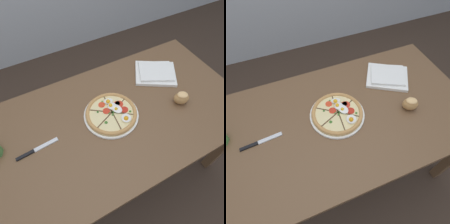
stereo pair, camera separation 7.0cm
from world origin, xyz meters
TOP-DOWN VIEW (x-y plane):
  - ground_plane at (0.00, 0.00)m, footprint 12.00×12.00m
  - dining_table at (0.00, 0.00)m, footprint 1.57×0.83m
  - pizza at (0.01, 0.02)m, footprint 0.31×0.31m
  - napkin_folded at (0.41, 0.17)m, footprint 0.33×0.32m
  - bread_piece_near at (0.40, -0.09)m, footprint 0.11×0.10m
  - knife_main at (-0.43, 0.01)m, footprint 0.22×0.03m

SIDE VIEW (x-z plane):
  - ground_plane at x=0.00m, z-range 0.00..0.00m
  - dining_table at x=0.00m, z-range 0.28..1.05m
  - knife_main at x=-0.43m, z-range 0.76..0.77m
  - napkin_folded at x=0.41m, z-range 0.76..0.80m
  - pizza at x=0.01m, z-range 0.75..0.81m
  - bread_piece_near at x=0.40m, z-range 0.76..0.84m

